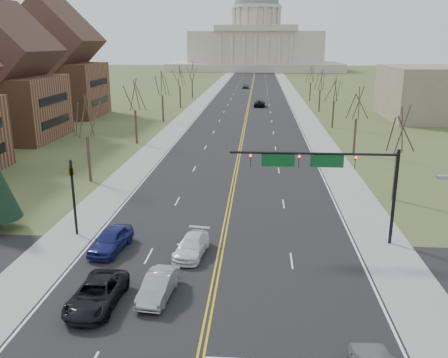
% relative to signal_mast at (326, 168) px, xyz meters
% --- Properties ---
extents(ground, '(600.00, 600.00, 0.00)m').
position_rel_signal_mast_xyz_m(ground, '(-7.45, -13.50, -5.76)').
color(ground, '#46582C').
rests_on(ground, ground).
extents(road, '(20.00, 380.00, 0.01)m').
position_rel_signal_mast_xyz_m(road, '(-7.45, 96.50, -5.76)').
color(road, black).
rests_on(road, ground).
extents(cross_road, '(120.00, 14.00, 0.01)m').
position_rel_signal_mast_xyz_m(cross_road, '(-7.45, -7.50, -5.76)').
color(cross_road, black).
rests_on(cross_road, ground).
extents(sidewalk_left, '(4.00, 380.00, 0.03)m').
position_rel_signal_mast_xyz_m(sidewalk_left, '(-19.45, 96.50, -5.75)').
color(sidewalk_left, gray).
rests_on(sidewalk_left, ground).
extents(sidewalk_right, '(4.00, 380.00, 0.03)m').
position_rel_signal_mast_xyz_m(sidewalk_right, '(4.55, 96.50, -5.75)').
color(sidewalk_right, gray).
rests_on(sidewalk_right, ground).
extents(center_line, '(0.42, 380.00, 0.01)m').
position_rel_signal_mast_xyz_m(center_line, '(-7.45, 96.50, -5.75)').
color(center_line, gold).
rests_on(center_line, road).
extents(edge_line_left, '(0.15, 380.00, 0.01)m').
position_rel_signal_mast_xyz_m(edge_line_left, '(-17.25, 96.50, -5.75)').
color(edge_line_left, silver).
rests_on(edge_line_left, road).
extents(edge_line_right, '(0.15, 380.00, 0.01)m').
position_rel_signal_mast_xyz_m(edge_line_right, '(2.35, 96.50, -5.75)').
color(edge_line_right, silver).
rests_on(edge_line_right, road).
extents(capitol, '(90.00, 60.00, 50.00)m').
position_rel_signal_mast_xyz_m(capitol, '(-7.45, 236.41, 8.44)').
color(capitol, beige).
rests_on(capitol, ground).
extents(signal_mast, '(12.12, 0.44, 7.20)m').
position_rel_signal_mast_xyz_m(signal_mast, '(0.00, 0.00, 0.00)').
color(signal_mast, black).
rests_on(signal_mast, ground).
extents(signal_left, '(0.32, 0.36, 6.00)m').
position_rel_signal_mast_xyz_m(signal_left, '(-18.95, 0.00, -2.05)').
color(signal_left, black).
rests_on(signal_left, ground).
extents(tree_r_0, '(3.74, 3.74, 8.50)m').
position_rel_signal_mast_xyz_m(tree_r_0, '(8.05, 10.50, 0.79)').
color(tree_r_0, '#34291F').
rests_on(tree_r_0, ground).
extents(tree_l_0, '(3.96, 3.96, 9.00)m').
position_rel_signal_mast_xyz_m(tree_l_0, '(-22.95, 14.50, 1.18)').
color(tree_l_0, '#34291F').
rests_on(tree_l_0, ground).
extents(tree_r_1, '(3.74, 3.74, 8.50)m').
position_rel_signal_mast_xyz_m(tree_r_1, '(8.05, 30.50, 0.79)').
color(tree_r_1, '#34291F').
rests_on(tree_r_1, ground).
extents(tree_l_1, '(3.96, 3.96, 9.00)m').
position_rel_signal_mast_xyz_m(tree_l_1, '(-22.95, 34.50, 1.18)').
color(tree_l_1, '#34291F').
rests_on(tree_l_1, ground).
extents(tree_r_2, '(3.74, 3.74, 8.50)m').
position_rel_signal_mast_xyz_m(tree_r_2, '(8.05, 50.50, 0.79)').
color(tree_r_2, '#34291F').
rests_on(tree_r_2, ground).
extents(tree_l_2, '(3.96, 3.96, 9.00)m').
position_rel_signal_mast_xyz_m(tree_l_2, '(-22.95, 54.50, 1.18)').
color(tree_l_2, '#34291F').
rests_on(tree_l_2, ground).
extents(tree_r_3, '(3.74, 3.74, 8.50)m').
position_rel_signal_mast_xyz_m(tree_r_3, '(8.05, 70.50, 0.79)').
color(tree_r_3, '#34291F').
rests_on(tree_r_3, ground).
extents(tree_l_3, '(3.96, 3.96, 9.00)m').
position_rel_signal_mast_xyz_m(tree_l_3, '(-22.95, 74.50, 1.18)').
color(tree_l_3, '#34291F').
rests_on(tree_l_3, ground).
extents(tree_r_4, '(3.74, 3.74, 8.50)m').
position_rel_signal_mast_xyz_m(tree_r_4, '(8.05, 90.50, 0.79)').
color(tree_r_4, '#34291F').
rests_on(tree_r_4, ground).
extents(tree_l_4, '(3.96, 3.96, 9.00)m').
position_rel_signal_mast_xyz_m(tree_l_4, '(-22.95, 94.50, 1.18)').
color(tree_l_4, '#34291F').
rests_on(tree_l_4, ground).
extents(bldg_left_mid, '(15.10, 14.28, 20.75)m').
position_rel_signal_mast_xyz_m(bldg_left_mid, '(-43.44, 36.50, 2.78)').
color(bldg_left_mid, brown).
rests_on(bldg_left_mid, ground).
extents(bldg_left_far, '(17.10, 14.28, 23.25)m').
position_rel_signal_mast_xyz_m(bldg_left_far, '(-45.44, 60.50, 3.78)').
color(bldg_left_far, brown).
rests_on(bldg_left_far, ground).
extents(car_sb_inner_lead, '(1.96, 4.47, 1.43)m').
position_rel_signal_mast_xyz_m(car_sb_inner_lead, '(-10.58, -8.93, -5.03)').
color(car_sb_inner_lead, '#94979B').
rests_on(car_sb_inner_lead, road).
extents(car_sb_outer_lead, '(2.66, 5.41, 1.48)m').
position_rel_signal_mast_xyz_m(car_sb_outer_lead, '(-13.87, -10.14, -5.01)').
color(car_sb_outer_lead, black).
rests_on(car_sb_outer_lead, road).
extents(car_sb_inner_second, '(2.46, 4.82, 1.34)m').
position_rel_signal_mast_xyz_m(car_sb_inner_second, '(-9.43, -3.04, -5.08)').
color(car_sb_inner_second, white).
rests_on(car_sb_inner_second, road).
extents(car_sb_outer_second, '(2.54, 4.97, 1.62)m').
position_rel_signal_mast_xyz_m(car_sb_outer_second, '(-15.34, -2.73, -4.94)').
color(car_sb_outer_second, navy).
rests_on(car_sb_outer_second, road).
extents(car_far_nb, '(2.60, 5.48, 1.51)m').
position_rel_signal_mast_xyz_m(car_far_nb, '(-4.81, 78.07, -4.99)').
color(car_far_nb, black).
rests_on(car_far_nb, road).
extents(car_far_sb, '(2.04, 4.73, 1.59)m').
position_rel_signal_mast_xyz_m(car_far_sb, '(-9.50, 123.76, -4.95)').
color(car_far_sb, '#505158').
rests_on(car_far_sb, road).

